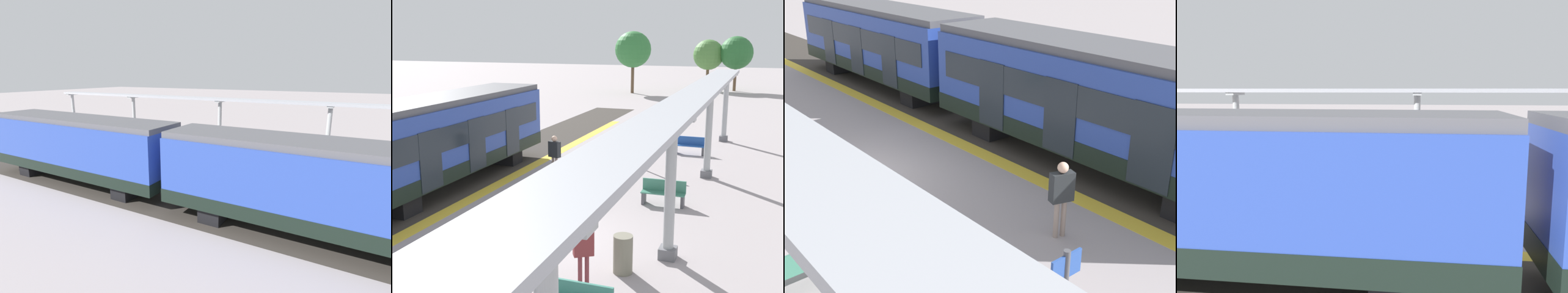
% 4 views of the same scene
% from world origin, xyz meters
% --- Properties ---
extents(ground_plane, '(176.00, 176.00, 0.00)m').
position_xyz_m(ground_plane, '(0.00, 0.00, 0.00)').
color(ground_plane, '#A09698').
extents(tactile_edge_strip, '(0.53, 39.51, 0.01)m').
position_xyz_m(tactile_edge_strip, '(-3.87, 0.00, 0.00)').
color(tactile_edge_strip, yellow).
rests_on(tactile_edge_strip, ground).
extents(train_far_carriage, '(2.65, 11.04, 3.48)m').
position_xyz_m(train_far_carriage, '(-5.73, 3.54, 1.82)').
color(train_far_carriage, '#28439E').
rests_on(train_far_carriage, ground).
extents(canopy_pillar_third, '(1.10, 0.44, 3.79)m').
position_xyz_m(canopy_pillar_third, '(3.69, -0.20, 1.92)').
color(canopy_pillar_third, slate).
rests_on(canopy_pillar_third, ground).
extents(canopy_pillar_fourth, '(1.10, 0.44, 3.79)m').
position_xyz_m(canopy_pillar_fourth, '(3.69, 7.91, 1.92)').
color(canopy_pillar_fourth, slate).
rests_on(canopy_pillar_fourth, ground).
extents(canopy_pillar_fifth, '(1.10, 0.44, 3.79)m').
position_xyz_m(canopy_pillar_fifth, '(3.69, 15.60, 1.92)').
color(canopy_pillar_fifth, slate).
rests_on(canopy_pillar_fifth, ground).
extents(canopy_beam, '(1.20, 31.97, 0.16)m').
position_xyz_m(canopy_beam, '(3.69, 0.02, 3.87)').
color(canopy_beam, '#A8AAB2').
rests_on(canopy_beam, canopy_pillar_nearest).
extents(bench_mid_platform, '(1.50, 0.45, 0.86)m').
position_xyz_m(bench_mid_platform, '(2.40, 11.83, 0.44)').
color(bench_mid_platform, '#2452A2').
rests_on(bench_mid_platform, ground).
extents(bench_far_end, '(1.51, 0.49, 0.86)m').
position_xyz_m(bench_far_end, '(2.71, 3.93, 0.44)').
color(bench_far_end, '#3B7B63').
rests_on(bench_far_end, ground).
extents(trash_bin, '(0.48, 0.48, 0.97)m').
position_xyz_m(trash_bin, '(2.81, -1.37, 0.48)').
color(trash_bin, gray).
rests_on(trash_bin, ground).
extents(platform_info_sign, '(0.56, 0.10, 2.20)m').
position_xyz_m(platform_info_sign, '(0.74, 8.37, 1.33)').
color(platform_info_sign, '#4C4C51').
rests_on(platform_info_sign, ground).
extents(passenger_waiting_near_edge, '(0.55, 0.37, 1.76)m').
position_xyz_m(passenger_waiting_near_edge, '(-2.18, 5.70, 1.10)').
color(passenger_waiting_near_edge, gray).
rests_on(passenger_waiting_near_edge, ground).
extents(passenger_by_the_benches, '(0.50, 0.43, 1.60)m').
position_xyz_m(passenger_by_the_benches, '(2.16, -2.38, 1.00)').
color(passenger_by_the_benches, brown).
rests_on(passenger_by_the_benches, ground).
extents(tree_left_background, '(3.51, 3.51, 5.83)m').
position_xyz_m(tree_left_background, '(2.36, 43.06, 4.06)').
color(tree_left_background, brown).
rests_on(tree_left_background, ground).
extents(tree_right_background, '(3.69, 3.69, 6.32)m').
position_xyz_m(tree_right_background, '(-7.47, 37.28, 4.45)').
color(tree_right_background, brown).
rests_on(tree_right_background, ground).
extents(tree_centre_background, '(3.28, 3.28, 5.48)m').
position_xyz_m(tree_centre_background, '(-0.56, 43.11, 3.82)').
color(tree_centre_background, brown).
rests_on(tree_centre_background, ground).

